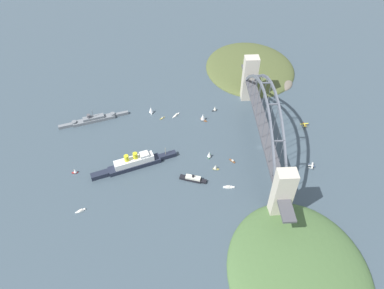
{
  "coord_description": "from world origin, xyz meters",
  "views": [
    {
      "loc": [
        -296.74,
        93.92,
        304.35
      ],
      "look_at": [
        0.0,
        79.17,
        8.0
      ],
      "focal_mm": 34.24,
      "sensor_mm": 36.0,
      "label": 1
    }
  ],
  "objects_px": {
    "small_boat_1": "(215,167)",
    "small_boat_10": "(176,115)",
    "harbor_ferry_steamer": "(193,179)",
    "small_boat_8": "(209,154)",
    "small_boat_5": "(75,171)",
    "small_boat_6": "(81,211)",
    "small_boat_0": "(232,161)",
    "harbor_arch_bridge": "(263,126)",
    "small_boat_2": "(215,109)",
    "small_boat_4": "(203,117)",
    "small_boat_3": "(151,110)",
    "small_boat_9": "(162,118)",
    "seaplane_taxiing_near_bridge": "(304,125)",
    "seaplane_second_in_formation": "(311,166)",
    "naval_cruiser": "(93,119)",
    "ocean_liner": "(134,163)",
    "small_boat_7": "(229,187)"
  },
  "relations": [
    {
      "from": "small_boat_10",
      "to": "naval_cruiser",
      "type": "bearing_deg",
      "value": 93.01
    },
    {
      "from": "harbor_arch_bridge",
      "to": "small_boat_2",
      "type": "bearing_deg",
      "value": 33.83
    },
    {
      "from": "small_boat_9",
      "to": "small_boat_6",
      "type": "bearing_deg",
      "value": 149.71
    },
    {
      "from": "small_boat_0",
      "to": "small_boat_3",
      "type": "distance_m",
      "value": 129.73
    },
    {
      "from": "seaplane_taxiing_near_bridge",
      "to": "small_boat_1",
      "type": "bearing_deg",
      "value": 119.2
    },
    {
      "from": "small_boat_9",
      "to": "small_boat_3",
      "type": "bearing_deg",
      "value": 50.77
    },
    {
      "from": "small_boat_9",
      "to": "harbor_ferry_steamer",
      "type": "bearing_deg",
      "value": -161.94
    },
    {
      "from": "small_boat_3",
      "to": "small_boat_8",
      "type": "bearing_deg",
      "value": -140.15
    },
    {
      "from": "small_boat_1",
      "to": "small_boat_10",
      "type": "distance_m",
      "value": 102.13
    },
    {
      "from": "small_boat_7",
      "to": "seaplane_second_in_formation",
      "type": "bearing_deg",
      "value": -75.9
    },
    {
      "from": "small_boat_1",
      "to": "small_boat_8",
      "type": "relative_size",
      "value": 0.8
    },
    {
      "from": "harbor_ferry_steamer",
      "to": "small_boat_8",
      "type": "xyz_separation_m",
      "value": [
        32.87,
        -20.27,
        2.0
      ]
    },
    {
      "from": "ocean_liner",
      "to": "small_boat_1",
      "type": "distance_m",
      "value": 89.63
    },
    {
      "from": "small_boat_1",
      "to": "small_boat_9",
      "type": "relative_size",
      "value": 1.24
    },
    {
      "from": "small_boat_3",
      "to": "small_boat_9",
      "type": "height_order",
      "value": "small_boat_3"
    },
    {
      "from": "seaplane_taxiing_near_bridge",
      "to": "small_boat_6",
      "type": "distance_m",
      "value": 280.07
    },
    {
      "from": "naval_cruiser",
      "to": "small_boat_1",
      "type": "xyz_separation_m",
      "value": [
        -87.78,
        -145.48,
        0.48
      ]
    },
    {
      "from": "harbor_ferry_steamer",
      "to": "seaplane_second_in_formation",
      "type": "bearing_deg",
      "value": -84.92
    },
    {
      "from": "harbor_ferry_steamer",
      "to": "harbor_arch_bridge",
      "type": "bearing_deg",
      "value": -60.23
    },
    {
      "from": "small_boat_5",
      "to": "small_boat_6",
      "type": "bearing_deg",
      "value": -164.7
    },
    {
      "from": "naval_cruiser",
      "to": "small_boat_10",
      "type": "relative_size",
      "value": 8.35
    },
    {
      "from": "small_boat_8",
      "to": "small_boat_10",
      "type": "distance_m",
      "value": 82.98
    },
    {
      "from": "naval_cruiser",
      "to": "small_boat_5",
      "type": "bearing_deg",
      "value": 174.77
    },
    {
      "from": "small_boat_4",
      "to": "naval_cruiser",
      "type": "bearing_deg",
      "value": 88.09
    },
    {
      "from": "seaplane_second_in_formation",
      "to": "small_boat_4",
      "type": "xyz_separation_m",
      "value": [
        85.62,
        114.3,
        2.96
      ]
    },
    {
      "from": "harbor_ferry_steamer",
      "to": "small_boat_0",
      "type": "bearing_deg",
      "value": -61.53
    },
    {
      "from": "small_boat_2",
      "to": "small_boat_3",
      "type": "bearing_deg",
      "value": 90.25
    },
    {
      "from": "small_boat_3",
      "to": "small_boat_6",
      "type": "bearing_deg",
      "value": 156.16
    },
    {
      "from": "small_boat_4",
      "to": "small_boat_8",
      "type": "distance_m",
      "value": 64.53
    },
    {
      "from": "seaplane_second_in_formation",
      "to": "small_boat_9",
      "type": "xyz_separation_m",
      "value": [
        91.06,
        165.49,
        -1.26
      ]
    },
    {
      "from": "small_boat_1",
      "to": "ocean_liner",
      "type": "bearing_deg",
      "value": 84.65
    },
    {
      "from": "small_boat_5",
      "to": "seaplane_taxiing_near_bridge",
      "type": "bearing_deg",
      "value": -76.91
    },
    {
      "from": "ocean_liner",
      "to": "small_boat_0",
      "type": "distance_m",
      "value": 109.61
    },
    {
      "from": "seaplane_taxiing_near_bridge",
      "to": "small_boat_8",
      "type": "relative_size",
      "value": 1.1
    },
    {
      "from": "harbor_ferry_steamer",
      "to": "small_boat_5",
      "type": "xyz_separation_m",
      "value": [
        16.57,
        127.76,
        0.66
      ]
    },
    {
      "from": "small_boat_9",
      "to": "naval_cruiser",
      "type": "bearing_deg",
      "value": 90.57
    },
    {
      "from": "small_boat_4",
      "to": "small_boat_2",
      "type": "bearing_deg",
      "value": -43.68
    },
    {
      "from": "seaplane_taxiing_near_bridge",
      "to": "small_boat_8",
      "type": "height_order",
      "value": "small_boat_8"
    },
    {
      "from": "seaplane_second_in_formation",
      "to": "small_boat_10",
      "type": "bearing_deg",
      "value": 57.12
    },
    {
      "from": "small_boat_0",
      "to": "small_boat_8",
      "type": "relative_size",
      "value": 0.73
    },
    {
      "from": "seaplane_taxiing_near_bridge",
      "to": "small_boat_4",
      "type": "height_order",
      "value": "small_boat_4"
    },
    {
      "from": "naval_cruiser",
      "to": "small_boat_8",
      "type": "relative_size",
      "value": 8.89
    },
    {
      "from": "ocean_liner",
      "to": "small_boat_0",
      "type": "xyz_separation_m",
      "value": [
        2.33,
        -109.46,
        -5.15
      ]
    },
    {
      "from": "small_boat_3",
      "to": "small_boat_4",
      "type": "bearing_deg",
      "value": -104.67
    },
    {
      "from": "ocean_liner",
      "to": "small_boat_4",
      "type": "distance_m",
      "value": 110.54
    },
    {
      "from": "harbor_arch_bridge",
      "to": "small_boat_5",
      "type": "relative_size",
      "value": 37.14
    },
    {
      "from": "ocean_liner",
      "to": "harbor_ferry_steamer",
      "type": "distance_m",
      "value": 67.63
    },
    {
      "from": "small_boat_7",
      "to": "harbor_ferry_steamer",
      "type": "bearing_deg",
      "value": 71.92
    },
    {
      "from": "harbor_ferry_steamer",
      "to": "small_boat_8",
      "type": "distance_m",
      "value": 38.67
    },
    {
      "from": "harbor_ferry_steamer",
      "to": "seaplane_taxiing_near_bridge",
      "type": "distance_m",
      "value": 162.73
    }
  ]
}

